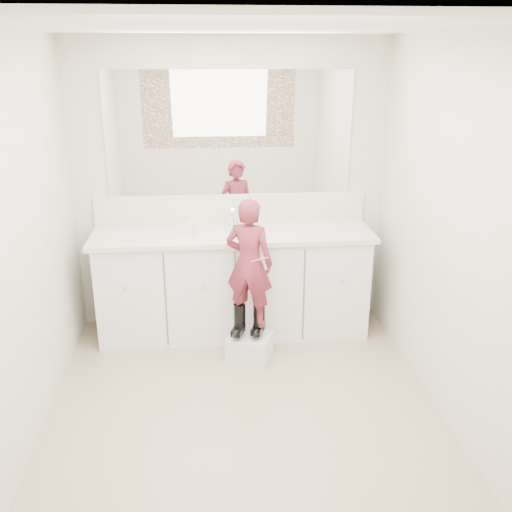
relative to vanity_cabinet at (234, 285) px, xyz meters
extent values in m
plane|color=#8E795D|center=(0.00, -1.23, -0.42)|extent=(3.00, 3.00, 0.00)
plane|color=white|center=(0.00, -1.23, 1.97)|extent=(3.00, 3.00, 0.00)
plane|color=beige|center=(0.00, 0.27, 0.77)|extent=(2.60, 0.00, 2.60)
plane|color=beige|center=(0.00, -2.73, 0.77)|extent=(2.60, 0.00, 2.60)
plane|color=beige|center=(-1.30, -1.23, 0.78)|extent=(0.00, 3.00, 3.00)
plane|color=beige|center=(1.30, -1.23, 0.78)|extent=(0.00, 3.00, 3.00)
cube|color=silver|center=(0.00, 0.00, 0.00)|extent=(2.20, 0.55, 0.85)
cube|color=beige|center=(0.00, -0.01, 0.45)|extent=(2.28, 0.58, 0.04)
cube|color=beige|center=(0.00, 0.26, 0.59)|extent=(2.28, 0.03, 0.25)
cube|color=white|center=(0.00, 0.26, 1.22)|extent=(2.00, 0.02, 1.00)
cube|color=#472819|center=(0.00, -2.71, 1.22)|extent=(2.00, 0.01, 1.20)
cylinder|color=silver|center=(0.00, 0.15, 0.52)|extent=(0.08, 0.08, 0.10)
imported|color=beige|center=(0.17, -0.01, 0.51)|extent=(0.11, 0.11, 0.08)
imported|color=silver|center=(-0.35, -0.07, 0.55)|extent=(0.09, 0.09, 0.17)
cube|color=silver|center=(0.09, -0.50, -0.32)|extent=(0.39, 0.36, 0.20)
imported|color=#B03651|center=(0.09, -0.48, 0.37)|extent=(0.42, 0.36, 0.99)
cylinder|color=#DC5581|center=(0.16, -0.56, 0.43)|extent=(0.13, 0.06, 0.06)
camera|label=1|loc=(-0.22, -4.42, 1.86)|focal=40.00mm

